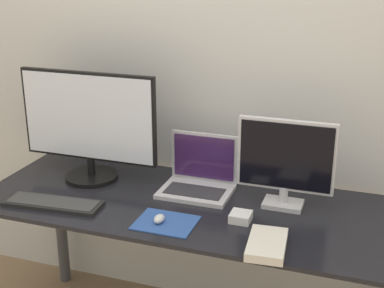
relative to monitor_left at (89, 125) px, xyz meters
name	(u,v)px	position (x,y,z in m)	size (l,w,h in m)	color
wall_back	(220,69)	(0.53, 0.32, 0.23)	(7.00, 0.05, 2.50)	silver
desk	(190,229)	(0.53, -0.10, -0.39)	(1.83, 0.71, 0.75)	black
monitor_left	(89,125)	(0.00, 0.00, 0.00)	(0.66, 0.25, 0.51)	black
monitor_right	(286,161)	(0.91, 0.00, -0.06)	(0.40, 0.11, 0.38)	silver
laptop	(199,177)	(0.52, 0.05, -0.20)	(0.31, 0.24, 0.24)	silver
keyboard	(53,203)	(-0.01, -0.31, -0.26)	(0.43, 0.16, 0.02)	black
mousepad	(166,223)	(0.50, -0.30, -0.26)	(0.23, 0.19, 0.00)	#2D519E
mouse	(159,219)	(0.47, -0.31, -0.24)	(0.04, 0.06, 0.03)	silver
book	(267,244)	(0.91, -0.36, -0.25)	(0.15, 0.24, 0.03)	silver
power_brick	(241,217)	(0.77, -0.19, -0.25)	(0.08, 0.08, 0.04)	white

